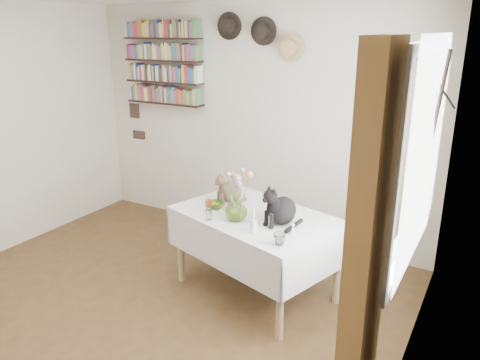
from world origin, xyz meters
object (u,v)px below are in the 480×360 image
Objects in this scene: dining_table at (256,234)px; tabby_cat at (231,186)px; bookshelf_unit at (163,64)px; flower_vase at (236,209)px; black_cat at (283,203)px.

tabby_cat is (-0.35, 0.17, 0.32)m from dining_table.
tabby_cat is at bearing -32.12° from bookshelf_unit.
bookshelf_unit is (-1.43, 0.89, 0.97)m from tabby_cat.
flower_vase is at bearing -116.56° from dining_table.
dining_table is 0.34m from flower_vase.
tabby_cat is 0.44m from flower_vase.
bookshelf_unit reaches higher than black_cat.
bookshelf_unit is (-1.78, 1.07, 1.29)m from dining_table.
dining_table is at bearing 63.44° from flower_vase.
dining_table is 4.58× the size of black_cat.
dining_table is 0.51m from tabby_cat.
tabby_cat is at bearing 126.13° from flower_vase.
dining_table is 8.10× the size of flower_vase.
flower_vase is 2.33m from bookshelf_unit.
bookshelf_unit reaches higher than flower_vase.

